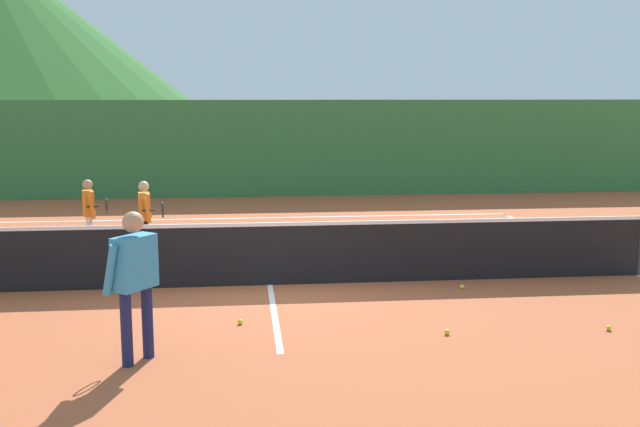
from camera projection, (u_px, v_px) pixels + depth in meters
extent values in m
plane|color=#B25633|center=(270.00, 285.00, 11.33)|extent=(120.00, 120.00, 0.00)
cube|color=white|center=(260.00, 218.00, 17.46)|extent=(11.92, 0.08, 0.01)
cube|color=white|center=(638.00, 275.00, 11.95)|extent=(0.08, 11.80, 0.01)
cube|color=white|center=(270.00, 285.00, 11.33)|extent=(0.08, 6.17, 0.01)
cube|color=black|center=(270.00, 256.00, 11.25)|extent=(11.86, 0.02, 0.92)
cube|color=white|center=(269.00, 224.00, 11.17)|extent=(11.86, 0.03, 0.06)
cylinder|color=#191E4C|center=(127.00, 329.00, 7.88)|extent=(0.12, 0.12, 0.82)
cylinder|color=#191E4C|center=(147.00, 322.00, 8.15)|extent=(0.12, 0.12, 0.82)
cube|color=#338CBF|center=(135.00, 262.00, 7.90)|extent=(0.48, 0.53, 0.58)
sphere|color=tan|center=(133.00, 222.00, 7.83)|extent=(0.23, 0.23, 0.23)
cylinder|color=#338CBF|center=(110.00, 270.00, 7.70)|extent=(0.23, 0.20, 0.57)
cylinder|color=#338CBF|center=(150.00, 261.00, 8.17)|extent=(0.19, 0.17, 0.57)
torus|color=#262628|center=(134.00, 262.00, 8.31)|extent=(0.19, 0.25, 0.29)
cylinder|color=black|center=(150.00, 265.00, 8.18)|extent=(0.19, 0.15, 0.03)
cylinder|color=silver|center=(89.00, 232.00, 13.89)|extent=(0.10, 0.10, 0.66)
cylinder|color=silver|center=(91.00, 234.00, 13.65)|extent=(0.10, 0.10, 0.66)
cube|color=orange|center=(88.00, 203.00, 13.68)|extent=(0.28, 0.43, 0.47)
sphere|color=tan|center=(87.00, 184.00, 13.62)|extent=(0.18, 0.18, 0.18)
cylinder|color=orange|center=(90.00, 203.00, 13.91)|extent=(0.19, 0.12, 0.45)
cylinder|color=orange|center=(91.00, 207.00, 13.49)|extent=(0.15, 0.11, 0.46)
torus|color=#262628|center=(107.00, 206.00, 13.59)|extent=(0.10, 0.29, 0.29)
cylinder|color=black|center=(93.00, 207.00, 13.50)|extent=(0.22, 0.09, 0.03)
cylinder|color=black|center=(145.00, 237.00, 13.39)|extent=(0.10, 0.10, 0.68)
cylinder|color=black|center=(146.00, 239.00, 13.14)|extent=(0.10, 0.10, 0.68)
cube|color=orange|center=(144.00, 206.00, 13.17)|extent=(0.26, 0.43, 0.48)
sphere|color=#DBAD84|center=(144.00, 186.00, 13.12)|extent=(0.19, 0.19, 0.19)
cylinder|color=orange|center=(147.00, 206.00, 13.41)|extent=(0.19, 0.10, 0.47)
cylinder|color=orange|center=(147.00, 210.00, 12.97)|extent=(0.15, 0.10, 0.47)
torus|color=#262628|center=(163.00, 210.00, 13.04)|extent=(0.07, 0.29, 0.29)
cylinder|color=black|center=(148.00, 210.00, 12.97)|extent=(0.22, 0.07, 0.03)
sphere|color=yellow|center=(462.00, 287.00, 11.08)|extent=(0.07, 0.07, 0.07)
sphere|color=yellow|center=(447.00, 332.00, 8.97)|extent=(0.07, 0.07, 0.07)
sphere|color=yellow|center=(240.00, 322.00, 9.38)|extent=(0.07, 0.07, 0.07)
sphere|color=yellow|center=(609.00, 328.00, 9.13)|extent=(0.07, 0.07, 0.07)
cube|color=#33753D|center=(256.00, 149.00, 20.89)|extent=(26.22, 0.08, 2.74)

